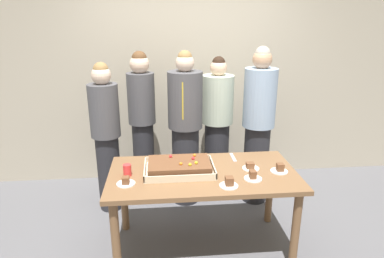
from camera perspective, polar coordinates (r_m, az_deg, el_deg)
name	(u,v)px	position (r m, az deg, el deg)	size (l,w,h in m)	color
ground_plane	(202,245)	(3.35, 1.73, -19.01)	(12.00, 12.00, 0.00)	#5B5B60
interior_back_panel	(187,63)	(4.30, -0.77, 11.14)	(8.00, 0.12, 3.00)	#B2A893
party_table	(203,182)	(3.00, 1.85, -8.97)	(1.63, 0.84, 0.75)	brown
sheet_cake	(179,167)	(2.96, -2.17, -6.38)	(0.60, 0.42, 0.12)	beige
plated_slice_near_left	(253,177)	(2.87, 10.23, -7.92)	(0.15, 0.15, 0.08)	white
plated_slice_near_right	(280,169)	(3.06, 14.56, -6.58)	(0.15, 0.15, 0.08)	white
plated_slice_far_left	(126,182)	(2.80, -11.11, -8.78)	(0.15, 0.15, 0.07)	white
plated_slice_far_right	(229,183)	(2.73, 6.27, -9.07)	(0.15, 0.15, 0.08)	white
plated_slice_center_front	(250,167)	(3.06, 9.83, -6.34)	(0.15, 0.15, 0.06)	white
drink_cup_nearest	(127,170)	(2.93, -10.86, -6.82)	(0.07, 0.07, 0.10)	red
cake_server_utensil	(233,157)	(3.27, 6.93, -4.77)	(0.03, 0.20, 0.01)	silver
person_serving_front	(258,125)	(3.77, 11.10, 0.66)	(0.35, 0.35, 1.76)	#28282D
person_green_shirt_behind	(185,128)	(3.70, -1.14, 0.15)	(0.37, 0.37, 1.72)	#28282D
person_striped_tie_right	(106,136)	(3.67, -14.27, -1.14)	(0.31, 0.31, 1.62)	#28282D
person_far_right_suit	(142,122)	(3.92, -8.39, 1.24)	(0.31, 0.31, 1.69)	#28282D
person_left_edge_reaching	(217,125)	(3.98, 4.27, 0.71)	(0.36, 0.36, 1.63)	#28282D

